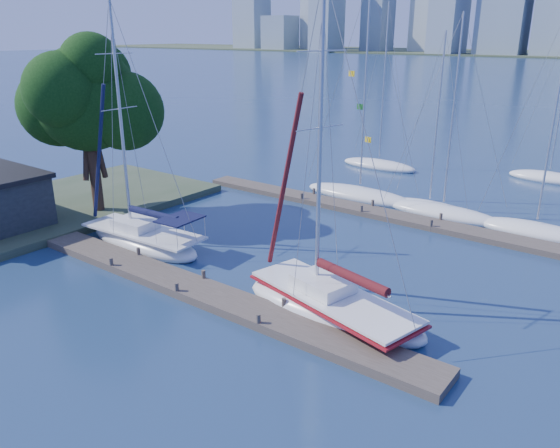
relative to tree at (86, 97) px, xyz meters
The scene contains 13 objects.
ground 16.15m from the tree, 17.87° to the right, with size 700.00×700.00×0.00m, color navy.
near_dock 16.05m from the tree, 17.87° to the right, with size 26.00×2.00×0.40m, color #463D33.
far_dock 20.83m from the tree, 37.41° to the left, with size 30.00×1.80×0.36m, color #463D33.
shore 8.76m from the tree, 160.71° to the right, with size 12.00×22.00×0.50m, color #38472D.
tree is the anchor object (origin of this frame).
sailboat_navy 9.84m from the tree, 14.55° to the right, with size 8.67×3.31×14.30m.
sailboat_maroon 21.36m from the tree, ahead, with size 9.41×4.96×14.83m.
bg_boat_1 20.52m from the tree, 50.46° to the left, with size 9.29×2.99×16.08m.
bg_boat_2 24.34m from the tree, 40.55° to the left, with size 6.41×3.48×12.41m.
bg_boat_3 24.87m from the tree, 37.39° to the left, with size 8.34×5.37×13.55m.
bg_boat_4 29.62m from the tree, 29.86° to the left, with size 7.26×2.35×14.37m.
bg_boat_6 27.06m from the tree, 70.49° to the left, with size 7.63×4.85×14.79m.
bg_boat_7 37.39m from the tree, 52.19° to the left, with size 6.78×3.07×14.20m.
Camera 1 is at (17.99, -16.57, 12.03)m, focal length 35.00 mm.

